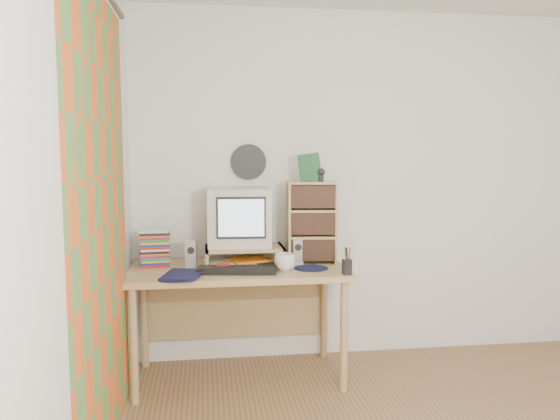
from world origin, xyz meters
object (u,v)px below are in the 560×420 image
object	(u,v)px
mug	(285,262)
diary	(165,273)
desk	(238,285)
dvd_stack	(154,246)
keyboard	(237,270)
cd_rack	(312,222)
crt_monitor	(240,217)

from	to	relation	value
mug	diary	world-z (taller)	mug
desk	dvd_stack	distance (m)	0.61
dvd_stack	keyboard	bearing A→B (deg)	-32.85
desk	mug	bearing A→B (deg)	-33.45
cd_rack	mug	world-z (taller)	cd_rack
crt_monitor	keyboard	bearing A→B (deg)	-93.49
keyboard	diary	world-z (taller)	diary
dvd_stack	cd_rack	xyz separation A→B (m)	(1.05, -0.03, 0.14)
desk	keyboard	world-z (taller)	keyboard
keyboard	diary	size ratio (longest dim) A/B	1.86
crt_monitor	keyboard	xyz separation A→B (m)	(-0.04, -0.30, -0.30)
crt_monitor	cd_rack	world-z (taller)	cd_rack
keyboard	cd_rack	bearing A→B (deg)	34.13
crt_monitor	dvd_stack	world-z (taller)	crt_monitor
cd_rack	mug	bearing A→B (deg)	-127.34
desk	mug	world-z (taller)	mug
dvd_stack	cd_rack	distance (m)	1.06
keyboard	mug	world-z (taller)	mug
keyboard	crt_monitor	bearing A→B (deg)	90.89
desk	cd_rack	bearing A→B (deg)	4.57
crt_monitor	diary	size ratio (longest dim) A/B	1.55
keyboard	dvd_stack	xyz separation A→B (m)	(-0.53, 0.28, 0.12)
keyboard	cd_rack	world-z (taller)	cd_rack
keyboard	mug	distance (m)	0.31
dvd_stack	cd_rack	bearing A→B (deg)	-5.91
dvd_stack	mug	world-z (taller)	dvd_stack
crt_monitor	mug	xyz separation A→B (m)	(0.27, -0.28, -0.26)
crt_monitor	dvd_stack	xyz separation A→B (m)	(-0.57, -0.02, -0.18)
keyboard	diary	bearing A→B (deg)	-164.51
desk	cd_rack	size ratio (longest dim) A/B	2.53
keyboard	dvd_stack	world-z (taller)	dvd_stack
crt_monitor	diary	distance (m)	0.66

